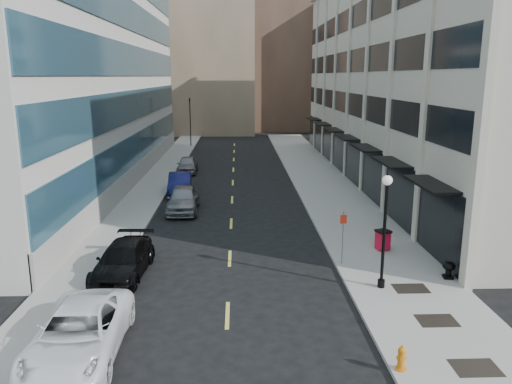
{
  "coord_description": "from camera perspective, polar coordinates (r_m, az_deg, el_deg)",
  "views": [
    {
      "loc": [
        0.44,
        -15.25,
        8.78
      ],
      "look_at": [
        1.42,
        11.27,
        2.6
      ],
      "focal_mm": 35.0,
      "sensor_mm": 36.0,
      "label": 1
    }
  ],
  "objects": [
    {
      "name": "skyline_tan_near",
      "position": [
        83.54,
        -5.38,
        16.63
      ],
      "size": [
        14.0,
        18.0,
        28.0
      ],
      "primitive_type": "cube",
      "color": "#9A7E65",
      "rests_on": "ground"
    },
    {
      "name": "car_blue_sedan",
      "position": [
        38.5,
        -8.69,
        0.97
      ],
      "size": [
        1.98,
        4.85,
        1.56
      ],
      "primitive_type": "imported",
      "rotation": [
        0.0,
        0.0,
        0.07
      ],
      "color": "#15184F",
      "rests_on": "ground"
    },
    {
      "name": "lamppost",
      "position": [
        20.96,
        14.52,
        -3.26
      ],
      "size": [
        0.41,
        0.41,
        4.89
      ],
      "color": "black",
      "rests_on": "sidewalk_right"
    },
    {
      "name": "road_centerline",
      "position": [
        33.43,
        -2.8,
        -2.12
      ],
      "size": [
        0.15,
        68.2,
        0.01
      ],
      "color": "#D8CC4C",
      "rests_on": "ground"
    },
    {
      "name": "traffic_signal",
      "position": [
        63.61,
        -7.59,
        10.24
      ],
      "size": [
        0.66,
        0.66,
        6.98
      ],
      "color": "black",
      "rests_on": "ground"
    },
    {
      "name": "car_black_pickup",
      "position": [
        23.31,
        -14.94,
        -7.54
      ],
      "size": [
        2.35,
        5.2,
        1.48
      ],
      "primitive_type": "imported",
      "rotation": [
        0.0,
        0.0,
        -0.05
      ],
      "color": "black",
      "rests_on": "ground"
    },
    {
      "name": "building_right",
      "position": [
        45.35,
        19.71,
        12.64
      ],
      "size": [
        15.3,
        46.5,
        18.25
      ],
      "color": "#B6AF9A",
      "rests_on": "ground"
    },
    {
      "name": "fire_hydrant",
      "position": [
        16.34,
        16.3,
        -17.75
      ],
      "size": [
        0.32,
        0.32,
        0.8
      ],
      "rotation": [
        0.0,
        0.0,
        0.03
      ],
      "color": "orange",
      "rests_on": "sidewalk_right"
    },
    {
      "name": "car_grey_sedan",
      "position": [
        46.78,
        -7.86,
        3.1
      ],
      "size": [
        1.82,
        4.43,
        1.5
      ],
      "primitive_type": "imported",
      "rotation": [
        0.0,
        0.0,
        0.01
      ],
      "color": "gray",
      "rests_on": "ground"
    },
    {
      "name": "skyline_stone",
      "position": [
        83.14,
        10.38,
        13.74
      ],
      "size": [
        10.0,
        14.0,
        20.0
      ],
      "primitive_type": "cube",
      "color": "#B6AF9A",
      "rests_on": "ground"
    },
    {
      "name": "sidewalk_left",
      "position": [
        36.97,
        -12.87,
        -0.85
      ],
      "size": [
        3.0,
        80.0,
        0.15
      ],
      "primitive_type": "cube",
      "color": "gray",
      "rests_on": "ground"
    },
    {
      "name": "car_white_van",
      "position": [
        17.43,
        -19.58,
        -14.96
      ],
      "size": [
        2.75,
        5.8,
        1.6
      ],
      "primitive_type": "imported",
      "rotation": [
        0.0,
        0.0,
        0.02
      ],
      "color": "white",
      "rests_on": "ground"
    },
    {
      "name": "grate_near",
      "position": [
        17.36,
        23.8,
        -17.9
      ],
      "size": [
        1.4,
        1.0,
        0.01
      ],
      "primitive_type": "cube",
      "color": "black",
      "rests_on": "sidewalk_right"
    },
    {
      "name": "skyline_tan_far",
      "position": [
        94.39,
        -11.26,
        14.21
      ],
      "size": [
        12.0,
        14.0,
        22.0
      ],
      "primitive_type": "cube",
      "color": "#9A7E65",
      "rests_on": "ground"
    },
    {
      "name": "grate_mid",
      "position": [
        19.74,
        19.98,
        -13.64
      ],
      "size": [
        1.4,
        1.0,
        0.01
      ],
      "primitive_type": "cube",
      "color": "black",
      "rests_on": "sidewalk_right"
    },
    {
      "name": "grate_far",
      "position": [
        22.11,
        17.27,
        -10.48
      ],
      "size": [
        1.4,
        1.0,
        0.01
      ],
      "primitive_type": "cube",
      "color": "black",
      "rests_on": "sidewalk_right"
    },
    {
      "name": "car_silver_sedan",
      "position": [
        33.35,
        -8.32,
        -0.79
      ],
      "size": [
        2.07,
        5.0,
        1.69
      ],
      "primitive_type": "imported",
      "rotation": [
        0.0,
        0.0,
        0.01
      ],
      "color": "gray",
      "rests_on": "ground"
    },
    {
      "name": "urn_planter",
      "position": [
        23.54,
        21.16,
        -8.12
      ],
      "size": [
        0.55,
        0.55,
        0.76
      ],
      "rotation": [
        0.0,
        0.0,
        -0.15
      ],
      "color": "black",
      "rests_on": "sidewalk_right"
    },
    {
      "name": "skyline_brown",
      "position": [
        87.97,
        2.98,
        18.45
      ],
      "size": [
        12.0,
        16.0,
        34.0
      ],
      "primitive_type": "cube",
      "color": "brown",
      "rests_on": "ground"
    },
    {
      "name": "ground",
      "position": [
        17.6,
        -3.41,
        -16.83
      ],
      "size": [
        160.0,
        160.0,
        0.0
      ],
      "primitive_type": "plane",
      "color": "black",
      "rests_on": "ground"
    },
    {
      "name": "sign_post",
      "position": [
        23.56,
        9.92,
        -4.37
      ],
      "size": [
        0.3,
        0.06,
        2.56
      ],
      "rotation": [
        0.0,
        0.0,
        -0.02
      ],
      "color": "slate",
      "rests_on": "sidewalk_right"
    },
    {
      "name": "building_left",
      "position": [
        45.34,
        -24.01,
        13.54
      ],
      "size": [
        16.14,
        46.0,
        20.0
      ],
      "color": "beige",
      "rests_on": "ground"
    },
    {
      "name": "sidewalk_right",
      "position": [
        36.99,
        8.95,
        -0.66
      ],
      "size": [
        5.0,
        80.0,
        0.15
      ],
      "primitive_type": "cube",
      "color": "gray",
      "rests_on": "ground"
    },
    {
      "name": "trash_bin",
      "position": [
        26.17,
        14.29,
        -5.26
      ],
      "size": [
        0.83,
        0.83,
        1.05
      ],
      "rotation": [
        0.0,
        0.0,
        0.36
      ],
      "color": "red",
      "rests_on": "sidewalk_right"
    }
  ]
}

